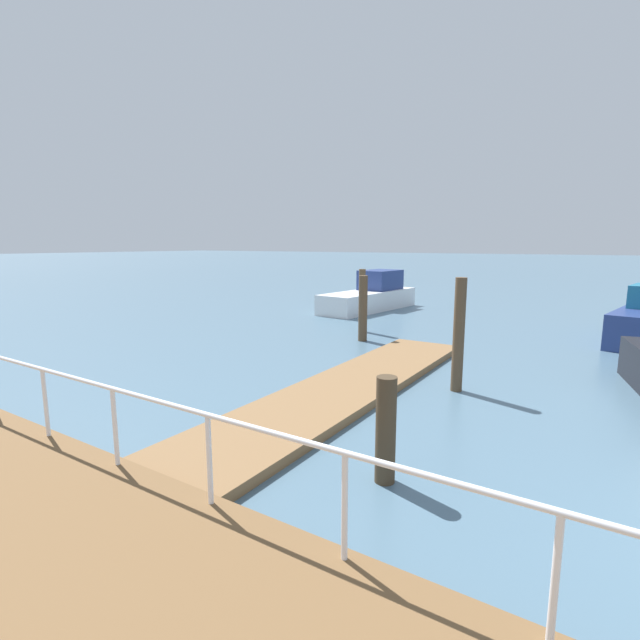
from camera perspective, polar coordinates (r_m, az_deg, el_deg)
name	(u,v)px	position (r m, az deg, el deg)	size (l,w,h in m)	color
floating_dock	(342,390)	(10.42, 2.71, -8.62)	(11.06, 2.00, 0.18)	olive
boardwalk_railing	(44,382)	(8.18, -30.80, -6.59)	(0.06, 31.32, 1.08)	white
dock_piling_0	(362,301)	(17.55, 5.16, 2.38)	(0.25, 0.25, 2.36)	brown
dock_piling_1	(459,335)	(10.82, 16.65, -1.79)	(0.25, 0.25, 2.57)	brown
dock_piling_2	(363,308)	(15.87, 5.28, 1.41)	(0.30, 0.30, 2.24)	brown
dock_piling_3	(386,430)	(6.65, 8.06, -13.23)	(0.28, 0.28, 1.52)	#473826
moored_boat_2	(371,296)	(23.60, 6.31, 2.97)	(6.43, 2.54, 1.95)	white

